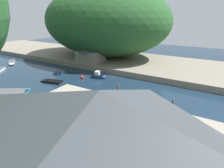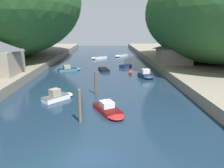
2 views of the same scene
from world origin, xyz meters
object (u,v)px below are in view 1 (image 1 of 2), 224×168
Objects in this scene: right_bank_cottage at (91,54)px; boat_moored_right at (12,62)px; boat_red_skiff at (21,92)px; person_on_quay at (24,123)px; boat_near_quay at (116,116)px; waterfront_building at (102,167)px; boat_navy_launch at (160,106)px; boat_far_right_bank at (99,76)px; boat_cabin_cruiser at (58,72)px; channel_buoy_near at (82,77)px; boat_far_upstream at (51,81)px.

right_bank_cottage is 24.60m from boat_moored_right.
person_on_quay is at bearing -53.83° from boat_red_skiff.
boat_moored_right is 3.37× the size of person_on_quay.
person_on_quay is at bearing -173.29° from boat_near_quay.
waterfront_building is 53.25m from boat_moored_right.
boat_red_skiff is 24.73m from boat_navy_launch.
person_on_quay reaches higher than boat_moored_right.
waterfront_building is 2.52× the size of boat_moored_right.
person_on_quay reaches higher than boat_near_quay.
boat_far_right_bank is at bearing -75.76° from person_on_quay.
channel_buoy_near is at bearing -44.96° from boat_cabin_cruiser.
boat_red_skiff is at bearing -179.88° from right_bank_cottage.
boat_moored_right is 19.14m from boat_cabin_cruiser.
boat_navy_launch is 1.62× the size of boat_cabin_cruiser.
boat_far_right_bank is at bearing 41.24° from boat_red_skiff.
channel_buoy_near is at bearing -126.34° from boat_navy_launch.
channel_buoy_near is (12.16, -4.34, 0.09)m from boat_red_skiff.
boat_near_quay is at bearing -117.74° from boat_far_upstream.
channel_buoy_near is (-9.42, -4.39, -3.19)m from right_bank_cottage.
boat_far_right_bank is (-6.90, -7.35, -3.14)m from right_bank_cottage.
waterfront_building is at bearing -138.28° from channel_buoy_near.
boat_cabin_cruiser is at bearing -122.69° from boat_navy_launch.
boat_near_quay is 0.75× the size of boat_navy_launch.
boat_moored_right is at bearing 134.94° from boat_cabin_cruiser.
person_on_quay is at bearing 94.82° from boat_moored_right.
boat_far_right_bank is at bearing -49.65° from channel_buoy_near.
boat_navy_launch is (-6.84, -16.14, -0.14)m from boat_far_right_bank.
boat_red_skiff reaches higher than boat_moored_right.
boat_near_quay is (-5.33, -19.02, 0.21)m from boat_far_upstream.
boat_far_upstream is 22.93m from boat_moored_right.
channel_buoy_near reaches higher than boat_cabin_cruiser.
boat_far_upstream is 10.72m from boat_far_right_bank.
boat_far_right_bank is (25.79, 17.78, -5.63)m from waterfront_building.
boat_far_upstream is 6.99m from boat_red_skiff.
boat_far_right_bank reaches higher than channel_buoy_near.
boat_far_upstream is 1.01× the size of boat_navy_launch.
waterfront_building reaches higher than channel_buoy_near.
boat_far_upstream is at bearing -103.23° from boat_cabin_cruiser.
boat_red_skiff is (11.10, 25.09, -5.77)m from waterfront_building.
waterfront_building reaches higher than boat_far_upstream.
boat_cabin_cruiser is 7.69m from channel_buoy_near.
boat_moored_right is at bearing 118.56° from boat_near_quay.
boat_far_right_bank is at bearing 34.58° from waterfront_building.
person_on_quay reaches higher than boat_red_skiff.
boat_far_upstream is at bearing -47.77° from person_on_quay.
boat_far_upstream is (-14.60, 0.10, -3.39)m from right_bank_cottage.
boat_far_upstream is (18.09, 25.23, -5.88)m from waterfront_building.
waterfront_building reaches higher than right_bank_cottage.
boat_moored_right is 39.92m from person_on_quay.
boat_moored_right is (23.20, 47.58, -5.80)m from waterfront_building.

